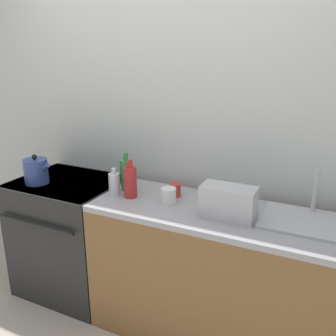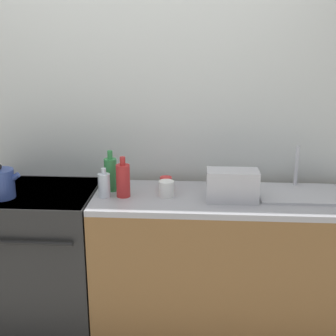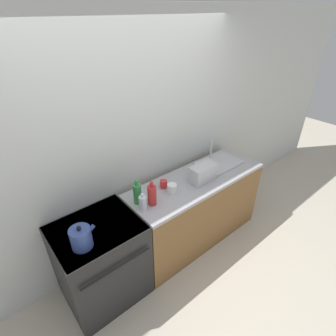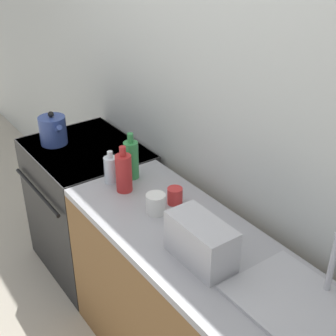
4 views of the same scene
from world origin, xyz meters
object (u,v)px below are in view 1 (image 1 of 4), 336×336
Objects in this scene: toaster at (228,202)px; cup_white at (168,196)px; kettle at (36,171)px; bottle_red at (130,182)px; cup_red at (175,190)px; stove at (72,234)px; bottle_green at (126,174)px; bottle_clear at (114,184)px.

toaster is 3.13× the size of cup_white.
kettle is 1.42m from toaster.
kettle reaches higher than cup_white.
kettle is at bearing -174.63° from bottle_red.
kettle is 1.03m from cup_red.
stove is 0.80m from bottle_red.
bottle_green is at bearing -173.93° from cup_red.
bottle_red reaches higher than cup_red.
bottle_red reaches higher than cup_white.
toaster is 0.45m from cup_red.
cup_red is (-0.42, 0.17, -0.05)m from toaster.
cup_white is at bearing -2.55° from stove.
cup_red is at bearing 157.54° from toaster.
bottle_clear is 0.12m from bottle_red.
bottle_red is at bearing -47.31° from bottle_green.
stove is 3.52× the size of bottle_red.
bottle_clear reaches higher than cup_white.
kettle is (-0.17, -0.13, 0.53)m from stove.
kettle reaches higher than cup_red.
kettle is at bearing -168.02° from cup_red.
kettle is 0.70× the size of toaster.
cup_white is at bearing 173.27° from toaster.
bottle_red is 0.14m from bottle_green.
bottle_red is (0.12, 0.01, 0.03)m from bottle_clear.
bottle_green is at bearing 80.12° from bottle_clear.
stove is at bearing -174.12° from cup_red.
kettle is 0.82× the size of bottle_green.
bottle_clear reaches higher than stove.
toaster is (1.26, -0.09, 0.54)m from stove.
toaster is at bearing -3.90° from stove.
cup_white is 0.13m from cup_red.
cup_white is at bearing 3.92° from bottle_red.
kettle is 1.02m from cup_white.
stove is 0.57m from kettle.
cup_white is (0.39, 0.03, -0.03)m from bottle_clear.
cup_red is (-0.01, 0.12, -0.01)m from cup_white.
stove is 0.70m from bottle_clear.
kettle is 0.64m from bottle_clear.
bottle_green is 2.67× the size of cup_white.
bottle_clear is 0.39m from cup_white.
bottle_red reaches higher than toaster.
bottle_green reaches higher than bottle_red.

